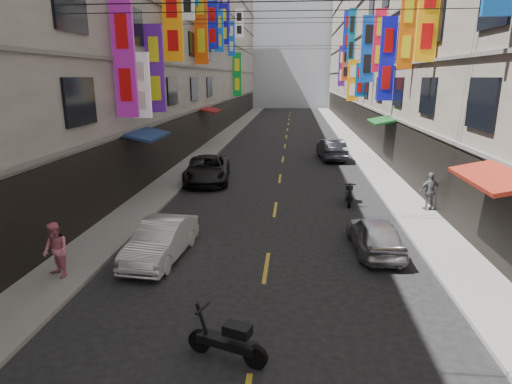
% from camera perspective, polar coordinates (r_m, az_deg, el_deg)
% --- Properties ---
extents(sidewalk_left, '(2.00, 90.00, 0.12)m').
position_cam_1_polar(sidewalk_left, '(37.11, -5.48, 6.32)').
color(sidewalk_left, slate).
rests_on(sidewalk_left, ground).
extents(sidewalk_right, '(2.00, 90.00, 0.12)m').
position_cam_1_polar(sidewalk_right, '(36.86, 13.29, 5.93)').
color(sidewalk_right, slate).
rests_on(sidewalk_right, ground).
extents(building_row_left, '(10.14, 90.00, 19.00)m').
position_cam_1_polar(building_row_left, '(38.44, -15.26, 20.29)').
color(building_row_left, '#9A958C').
rests_on(building_row_left, ground).
extents(building_row_right, '(10.14, 90.00, 19.00)m').
position_cam_1_polar(building_row_right, '(37.96, 23.74, 19.66)').
color(building_row_right, gray).
rests_on(building_row_right, ground).
extents(haze_block, '(18.00, 8.00, 22.00)m').
position_cam_1_polar(haze_block, '(86.23, 4.84, 18.56)').
color(haze_block, '#ACB3C0').
rests_on(haze_block, ground).
extents(shop_signage, '(14.00, 55.00, 11.35)m').
position_cam_1_polar(shop_signage, '(29.40, 3.82, 21.73)').
color(shop_signage, '#0D2E9B').
rests_on(shop_signage, ground).
extents(street_awnings, '(13.99, 35.20, 0.41)m').
position_cam_1_polar(street_awnings, '(20.33, -0.65, 7.56)').
color(street_awnings, '#164913').
rests_on(street_awnings, ground).
extents(overhead_cables, '(14.00, 38.04, 1.24)m').
position_cam_1_polar(overhead_cables, '(24.28, 3.54, 22.48)').
color(overhead_cables, black).
rests_on(overhead_cables, ground).
extents(lane_markings, '(0.12, 80.20, 0.01)m').
position_cam_1_polar(lane_markings, '(33.55, 3.75, 5.33)').
color(lane_markings, gold).
rests_on(lane_markings, ground).
extents(scooter_crossing, '(1.74, 0.78, 1.14)m').
position_cam_1_polar(scooter_crossing, '(9.26, -3.75, -19.20)').
color(scooter_crossing, black).
rests_on(scooter_crossing, ground).
extents(scooter_far_right, '(0.51, 1.80, 1.14)m').
position_cam_1_polar(scooter_far_right, '(20.15, 12.31, -0.28)').
color(scooter_far_right, black).
rests_on(scooter_far_right, ground).
extents(car_left_mid, '(1.64, 3.89, 1.25)m').
position_cam_1_polar(car_left_mid, '(14.05, -12.56, -6.29)').
color(car_left_mid, silver).
rests_on(car_left_mid, ground).
extents(car_left_far, '(2.94, 5.33, 1.41)m').
position_cam_1_polar(car_left_far, '(23.91, -6.50, 3.02)').
color(car_left_far, black).
rests_on(car_left_far, ground).
extents(car_right_mid, '(1.63, 3.60, 1.20)m').
position_cam_1_polar(car_right_mid, '(14.80, 15.57, -5.48)').
color(car_right_mid, '#A5A4A9').
rests_on(car_right_mid, ground).
extents(car_right_far, '(1.96, 4.53, 1.45)m').
position_cam_1_polar(car_right_far, '(30.86, 9.99, 5.64)').
color(car_right_far, '#222329').
rests_on(car_right_far, ground).
extents(pedestrian_lfar, '(0.96, 0.89, 1.62)m').
position_cam_1_polar(pedestrian_lfar, '(13.40, -25.16, -7.07)').
color(pedestrian_lfar, pink).
rests_on(pedestrian_lfar, sidewalk_left).
extents(pedestrian_rfar, '(1.05, 0.73, 1.65)m').
position_cam_1_polar(pedestrian_rfar, '(19.68, 22.20, 0.07)').
color(pedestrian_rfar, slate).
rests_on(pedestrian_rfar, sidewalk_right).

